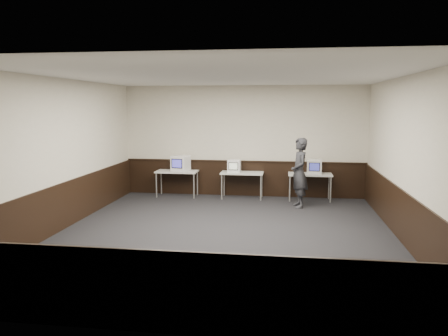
% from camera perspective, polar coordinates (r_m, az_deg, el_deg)
% --- Properties ---
extents(floor, '(8.00, 8.00, 0.00)m').
position_cam_1_polar(floor, '(9.07, 0.07, -8.67)').
color(floor, black).
rests_on(floor, ground).
extents(ceiling, '(8.00, 8.00, 0.00)m').
position_cam_1_polar(ceiling, '(8.70, 0.07, 11.94)').
color(ceiling, white).
rests_on(ceiling, back_wall).
extents(back_wall, '(7.00, 0.00, 7.00)m').
position_cam_1_polar(back_wall, '(12.70, 2.58, 3.51)').
color(back_wall, beige).
rests_on(back_wall, ground).
extents(front_wall, '(7.00, 0.00, 7.00)m').
position_cam_1_polar(front_wall, '(4.86, -6.49, -4.07)').
color(front_wall, beige).
rests_on(front_wall, ground).
extents(left_wall, '(0.00, 8.00, 8.00)m').
position_cam_1_polar(left_wall, '(9.85, -20.54, 1.66)').
color(left_wall, beige).
rests_on(left_wall, ground).
extents(right_wall, '(0.00, 8.00, 8.00)m').
position_cam_1_polar(right_wall, '(8.96, 22.84, 0.94)').
color(right_wall, beige).
rests_on(right_wall, ground).
extents(wainscot_back, '(6.98, 0.04, 1.00)m').
position_cam_1_polar(wainscot_back, '(12.81, 2.54, -1.41)').
color(wainscot_back, black).
rests_on(wainscot_back, back_wall).
extents(wainscot_front, '(6.98, 0.04, 1.00)m').
position_cam_1_polar(wainscot_front, '(5.22, -6.24, -15.90)').
color(wainscot_front, black).
rests_on(wainscot_front, front_wall).
extents(wainscot_left, '(0.04, 7.98, 1.00)m').
position_cam_1_polar(wainscot_left, '(10.02, -20.12, -4.60)').
color(wainscot_left, black).
rests_on(wainscot_left, left_wall).
extents(wainscot_right, '(0.04, 7.98, 1.00)m').
position_cam_1_polar(wainscot_right, '(9.14, 22.34, -5.91)').
color(wainscot_right, black).
rests_on(wainscot_right, right_wall).
extents(wainscot_rail, '(6.98, 0.06, 0.04)m').
position_cam_1_polar(wainscot_rail, '(12.72, 2.54, 0.89)').
color(wainscot_rail, black).
rests_on(wainscot_rail, wainscot_back).
extents(desk_left, '(1.20, 0.60, 0.75)m').
position_cam_1_polar(desk_left, '(12.73, -6.16, -0.69)').
color(desk_left, beige).
rests_on(desk_left, ground).
extents(desk_center, '(1.20, 0.60, 0.75)m').
position_cam_1_polar(desk_center, '(12.41, 2.37, -0.88)').
color(desk_center, beige).
rests_on(desk_center, ground).
extents(desk_right, '(1.20, 0.60, 0.75)m').
position_cam_1_polar(desk_right, '(12.37, 11.17, -1.06)').
color(desk_right, beige).
rests_on(desk_right, ground).
extents(emac_left, '(0.54, 0.55, 0.45)m').
position_cam_1_polar(emac_left, '(12.66, -5.69, 0.61)').
color(emac_left, white).
rests_on(emac_left, desk_left).
extents(emac_center, '(0.36, 0.39, 0.36)m').
position_cam_1_polar(emac_center, '(12.36, 1.34, 0.27)').
color(emac_center, white).
rests_on(emac_center, desk_center).
extents(emac_right, '(0.41, 0.44, 0.40)m').
position_cam_1_polar(emac_right, '(12.34, 11.70, 0.18)').
color(emac_right, white).
rests_on(emac_right, desk_right).
extents(person, '(0.56, 0.74, 1.81)m').
position_cam_1_polar(person, '(11.43, 9.81, -0.62)').
color(person, '#28282D').
rests_on(person, ground).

